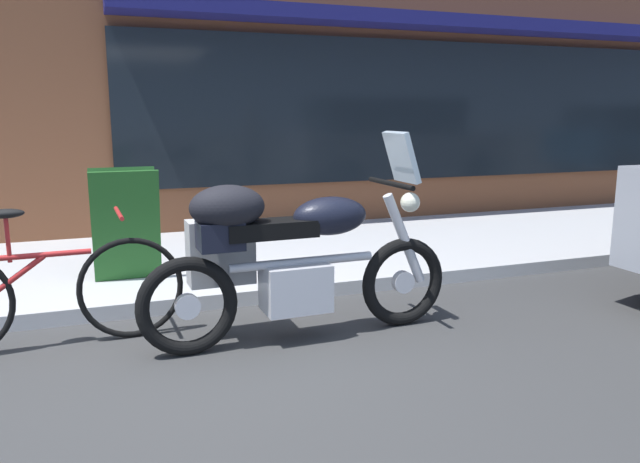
# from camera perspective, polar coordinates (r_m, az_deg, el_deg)

# --- Properties ---
(ground_plane) EXTENTS (80.00, 80.00, 0.00)m
(ground_plane) POSITION_cam_1_polar(r_m,az_deg,el_deg) (3.83, -10.38, -12.62)
(ground_plane) COLOR #373737
(touring_motorcycle) EXTENTS (2.19, 0.65, 1.40)m
(touring_motorcycle) POSITION_cam_1_polar(r_m,az_deg,el_deg) (4.07, -3.52, -2.04)
(touring_motorcycle) COLOR black
(touring_motorcycle) RESTS_ON ground_plane
(parked_bicycle) EXTENTS (1.76, 0.48, 0.94)m
(parked_bicycle) POSITION_cam_1_polar(r_m,az_deg,el_deg) (4.35, -24.27, -5.21)
(parked_bicycle) COLOR black
(parked_bicycle) RESTS_ON ground_plane
(sandwich_board_sign) EXTENTS (0.55, 0.41, 0.94)m
(sandwich_board_sign) POSITION_cam_1_polar(r_m,az_deg,el_deg) (5.44, -17.68, 0.66)
(sandwich_board_sign) COLOR #1E511E
(sandwich_board_sign) RESTS_ON sidewalk_curb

